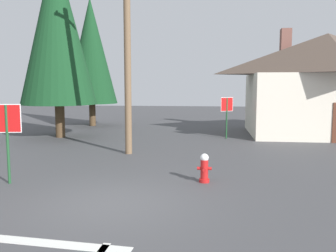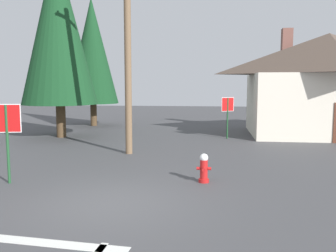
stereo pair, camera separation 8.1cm
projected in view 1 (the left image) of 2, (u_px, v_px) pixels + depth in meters
ground_plane at (111, 205)px, 8.72m from camera, size 80.00×80.00×0.10m
lane_stop_bar at (46, 243)px, 6.50m from camera, size 3.26×0.59×0.01m
stop_sign_near at (7, 127)px, 10.24m from camera, size 0.81×0.19×2.32m
fire_hydrant at (204, 168)px, 10.52m from camera, size 0.43×0.37×0.86m
utility_pole at (127, 28)px, 14.38m from camera, size 1.60×0.28×9.91m
stop_sign_far at (227, 109)px, 18.98m from camera, size 0.66×0.38×2.21m
house at (326, 83)px, 20.32m from camera, size 9.11×6.61×6.20m
pine_tree_tall_left at (91, 51)px, 24.60m from camera, size 3.52×3.52×8.80m
pine_tree_mid_left at (57, 27)px, 18.99m from camera, size 4.04×4.04×10.10m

